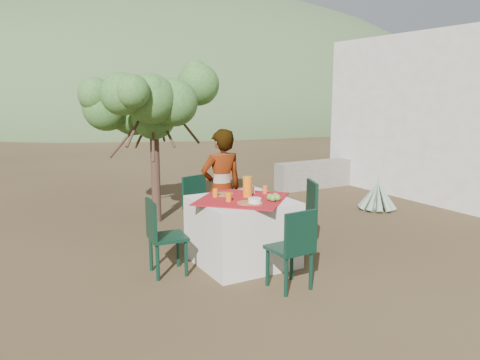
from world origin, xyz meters
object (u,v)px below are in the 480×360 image
(chair_near, at_px, (294,246))
(shrub_tree, at_px, (156,112))
(table, at_px, (242,231))
(chair_far, at_px, (199,204))
(agave, at_px, (378,196))
(guesthouse, at_px, (464,115))
(person, at_px, (222,189))
(chair_right, at_px, (304,211))
(chair_left, at_px, (161,233))
(juice_pitcher, at_px, (247,187))

(chair_near, relative_size, shrub_tree, 0.39)
(table, relative_size, shrub_tree, 0.62)
(chair_far, xyz_separation_m, agave, (3.25, -0.04, -0.24))
(chair_far, relative_size, chair_near, 1.02)
(table, bearing_deg, shrub_tree, 95.40)
(chair_near, bearing_deg, guesthouse, -160.49)
(shrub_tree, relative_size, guesthouse, 0.50)
(person, xyz_separation_m, agave, (3.15, 0.43, -0.52))
(agave, bearing_deg, chair_right, -156.61)
(chair_left, height_order, guesthouse, guesthouse)
(chair_left, distance_m, guesthouse, 7.01)
(chair_left, distance_m, chair_right, 1.87)
(table, distance_m, chair_right, 0.93)
(table, relative_size, chair_near, 1.57)
(shrub_tree, bearing_deg, chair_left, -108.81)
(chair_far, relative_size, guesthouse, 0.20)
(person, relative_size, juice_pitcher, 6.39)
(chair_near, relative_size, person, 0.55)
(chair_far, height_order, person, person)
(chair_far, distance_m, chair_near, 2.03)
(table, bearing_deg, chair_far, 92.31)
(chair_near, distance_m, chair_left, 1.44)
(chair_far, bearing_deg, juice_pitcher, -98.77)
(chair_far, height_order, agave, chair_far)
(person, bearing_deg, chair_right, 149.25)
(chair_left, distance_m, shrub_tree, 2.56)
(chair_left, bearing_deg, guesthouse, -73.07)
(chair_far, xyz_separation_m, guesthouse, (5.90, 0.36, 1.03))
(chair_near, distance_m, juice_pitcher, 1.06)
(chair_left, xyz_separation_m, agave, (4.15, 0.96, -0.23))
(chair_right, xyz_separation_m, guesthouse, (4.93, 1.39, 1.02))
(chair_right, distance_m, agave, 2.50)
(shrub_tree, distance_m, guesthouse, 6.12)
(agave, bearing_deg, shrub_tree, 160.98)
(chair_near, height_order, shrub_tree, shrub_tree)
(chair_right, relative_size, person, 0.57)
(chair_near, xyz_separation_m, chair_left, (-1.00, 1.03, -0.00))
(chair_left, bearing_deg, chair_right, -85.21)
(person, bearing_deg, chair_left, 30.32)
(guesthouse, bearing_deg, juice_pitcher, -166.17)
(person, height_order, juice_pitcher, person)
(juice_pitcher, bearing_deg, chair_right, 2.16)
(chair_left, height_order, person, person)
(chair_left, height_order, agave, chair_left)
(chair_left, relative_size, person, 0.55)
(agave, relative_size, juice_pitcher, 2.89)
(chair_near, bearing_deg, juice_pitcher, -94.71)
(table, xyz_separation_m, juice_pitcher, (0.09, 0.04, 0.50))
(chair_far, relative_size, juice_pitcher, 3.59)
(chair_right, distance_m, person, 1.07)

